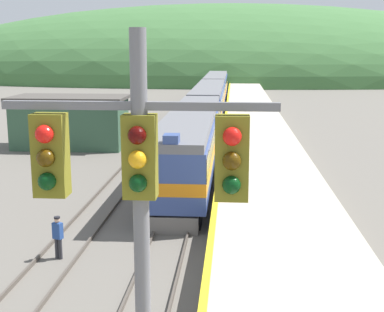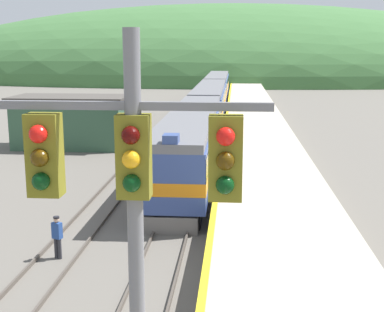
{
  "view_description": "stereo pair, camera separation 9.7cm",
  "coord_description": "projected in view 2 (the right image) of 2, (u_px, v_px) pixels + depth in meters",
  "views": [
    {
      "loc": [
        2.53,
        -1.8,
        7.79
      ],
      "look_at": [
        0.46,
        24.86,
        2.29
      ],
      "focal_mm": 50.0,
      "sensor_mm": 36.0,
      "label": 1
    },
    {
      "loc": [
        2.63,
        -1.79,
        7.79
      ],
      "look_at": [
        0.46,
        24.86,
        2.29
      ],
      "focal_mm": 50.0,
      "sensor_mm": 36.0,
      "label": 2
    }
  ],
  "objects": [
    {
      "name": "track_main",
      "position": [
        216.0,
        105.0,
        71.85
      ],
      "size": [
        1.52,
        180.0,
        0.16
      ],
      "color": "#4C443D",
      "rests_on": "ground"
    },
    {
      "name": "track_siding",
      "position": [
        187.0,
        105.0,
        72.16
      ],
      "size": [
        1.51,
        180.0,
        0.16
      ],
      "color": "#4C443D",
      "rests_on": "ground"
    },
    {
      "name": "platform",
      "position": [
        254.0,
        122.0,
        51.87
      ],
      "size": [
        5.52,
        140.0,
        1.16
      ],
      "color": "#B2A893",
      "rests_on": "ground"
    },
    {
      "name": "distant_hills",
      "position": [
        225.0,
        78.0,
        133.6
      ],
      "size": [
        162.76,
        73.24,
        35.86
      ],
      "color": "#3D6B38",
      "rests_on": "ground"
    },
    {
      "name": "station_shed",
      "position": [
        71.0,
        122.0,
        41.7
      ],
      "size": [
        8.92,
        4.6,
        4.02
      ],
      "color": "#385B42",
      "rests_on": "ground"
    },
    {
      "name": "express_train_lead_car",
      "position": [
        191.0,
        141.0,
        32.51
      ],
      "size": [
        2.98,
        22.0,
        4.23
      ],
      "color": "black",
      "rests_on": "ground"
    },
    {
      "name": "carriage_second",
      "position": [
        210.0,
        103.0,
        54.9
      ],
      "size": [
        2.97,
        21.63,
        3.87
      ],
      "color": "black",
      "rests_on": "ground"
    },
    {
      "name": "carriage_third",
      "position": [
        217.0,
        87.0,
        76.87
      ],
      "size": [
        2.97,
        21.63,
        3.87
      ],
      "color": "black",
      "rests_on": "ground"
    },
    {
      "name": "signal_mast_main",
      "position": [
        135.0,
        235.0,
        6.59
      ],
      "size": [
        3.3,
        0.42,
        8.0
      ],
      "color": "slate",
      "rests_on": "ground"
    },
    {
      "name": "track_worker",
      "position": [
        57.0,
        235.0,
        19.82
      ],
      "size": [
        0.42,
        0.34,
        1.64
      ],
      "color": "#2D2D33",
      "rests_on": "ground"
    }
  ]
}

